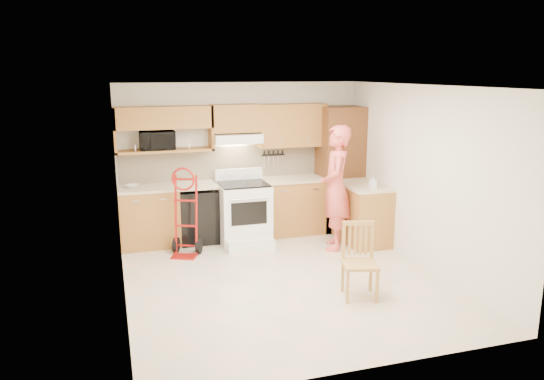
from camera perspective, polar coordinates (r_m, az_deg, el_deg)
name	(u,v)px	position (r m, az deg, el deg)	size (l,w,h in m)	color
floor	(283,280)	(7.07, 1.21, -9.68)	(4.00, 4.50, 0.02)	beige
ceiling	(284,85)	(6.54, 1.32, 11.21)	(4.00, 4.50, 0.02)	white
wall_back	(241,159)	(8.82, -3.37, 3.35)	(4.00, 0.02, 2.50)	silver
wall_front	(366,240)	(4.67, 10.06, -5.32)	(4.00, 0.02, 2.50)	silver
wall_left	(118,198)	(6.36, -16.19, -0.80)	(0.02, 4.50, 2.50)	silver
wall_right	(423,178)	(7.56, 15.89, 1.30)	(0.02, 4.50, 2.50)	silver
backsplash	(241,162)	(8.81, -3.33, 3.00)	(3.92, 0.03, 0.55)	beige
lower_cab_left	(149,218)	(8.46, -13.05, -2.91)	(0.90, 0.60, 0.90)	olive
dishwasher	(197,215)	(8.55, -8.02, -2.72)	(0.60, 0.60, 0.85)	black
lower_cab_right	(294,206)	(8.93, 2.35, -1.77)	(1.14, 0.60, 0.90)	olive
countertop_left	(167,187)	(8.38, -11.16, 0.33)	(1.50, 0.63, 0.04)	beige
countertop_right	(294,179)	(8.83, 2.38, 1.18)	(1.14, 0.63, 0.04)	beige
cab_return_right	(362,214)	(8.55, 9.66, -2.60)	(0.60, 1.00, 0.90)	olive
countertop_return	(363,185)	(8.44, 9.77, 0.48)	(0.63, 1.00, 0.04)	beige
pantry_tall	(339,169)	(9.10, 7.26, 2.28)	(0.70, 0.60, 2.10)	#5E3011
upper_cab_left	(164,117)	(8.35, -11.57, 7.64)	(1.50, 0.33, 0.34)	olive
upper_shelf_mw	(165,151)	(8.41, -11.42, 4.18)	(1.50, 0.33, 0.04)	olive
upper_cab_center	(236,118)	(8.54, -3.94, 7.70)	(0.76, 0.33, 0.44)	olive
upper_cab_right	(292,125)	(8.82, 2.14, 6.96)	(1.14, 0.33, 0.70)	olive
range_hood	(237,138)	(8.51, -3.81, 5.58)	(0.76, 0.46, 0.14)	white
knife_strip	(273,158)	(8.92, 0.15, 3.41)	(0.40, 0.05, 0.29)	black
microwave	(157,140)	(8.38, -12.24, 5.25)	(0.52, 0.36, 0.29)	black
range	(245,208)	(8.32, -2.95, -1.99)	(0.78, 1.02, 1.14)	white
person	(336,188)	(8.08, 6.85, 0.24)	(0.69, 0.45, 1.90)	#DF564D
hand_truck	(185,217)	(7.87, -9.38, -2.83)	(0.47, 0.43, 1.19)	#A1140F
dining_chair	(360,262)	(6.48, 9.45, -7.58)	(0.40, 0.44, 0.90)	tan
soap_bottle	(373,182)	(8.15, 10.79, 0.88)	(0.09, 0.09, 0.20)	white
bowl	(133,186)	(8.33, -14.75, 0.40)	(0.20, 0.20, 0.05)	white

